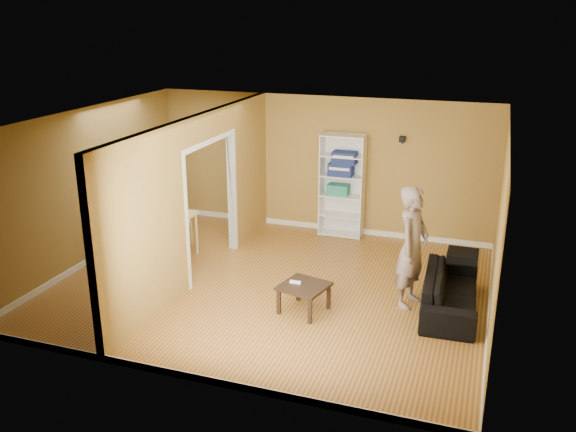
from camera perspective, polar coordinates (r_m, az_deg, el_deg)
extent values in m
plane|color=#B7762D|center=(9.61, -1.53, -6.46)|extent=(6.50, 6.50, 0.00)
plane|color=white|center=(8.83, -1.67, 9.01)|extent=(6.50, 6.50, 0.00)
plane|color=olive|center=(11.65, 3.18, 4.83)|extent=(6.50, 0.00, 6.50)
plane|color=olive|center=(6.80, -9.82, -5.75)|extent=(6.50, 0.00, 6.50)
plane|color=olive|center=(10.68, -18.17, 2.63)|extent=(0.00, 5.50, 5.50)
plane|color=olive|center=(8.60, 19.13, -1.27)|extent=(0.00, 5.50, 5.50)
cube|color=black|center=(11.16, 10.63, 7.08)|extent=(0.10, 0.10, 0.10)
imported|color=black|center=(9.03, 15.01, -6.33)|extent=(1.93, 0.90, 0.72)
imported|color=slate|center=(8.78, 11.61, -1.91)|extent=(0.89, 0.76, 2.10)
cube|color=white|center=(11.54, 3.16, 3.01)|extent=(0.02, 0.36, 1.94)
cube|color=white|center=(11.35, 7.04, 2.63)|extent=(0.02, 0.36, 1.94)
cube|color=white|center=(11.60, 5.29, 3.04)|extent=(0.82, 0.02, 1.94)
cube|color=white|center=(11.73, 4.95, -1.65)|extent=(0.78, 0.36, 0.02)
cube|color=white|center=(11.61, 5.00, 0.11)|extent=(0.78, 0.36, 0.02)
cube|color=white|center=(11.49, 5.06, 1.91)|extent=(0.78, 0.36, 0.02)
cube|color=white|center=(11.39, 5.11, 3.74)|extent=(0.78, 0.36, 0.02)
cube|color=white|center=(11.30, 5.17, 5.61)|extent=(0.78, 0.36, 0.02)
cube|color=white|center=(11.22, 5.22, 7.51)|extent=(0.78, 0.36, 0.02)
cube|color=#138476|center=(11.48, 4.72, 2.48)|extent=(0.40, 0.26, 0.20)
cube|color=#211D53|center=(11.36, 4.98, 4.37)|extent=(0.45, 0.29, 0.23)
cube|color=navy|center=(11.30, 5.32, 5.45)|extent=(0.44, 0.29, 0.23)
cube|color=black|center=(8.65, 1.51, -6.58)|extent=(0.62, 0.62, 0.04)
cube|color=black|center=(8.59, -0.68, -8.28)|extent=(0.05, 0.05, 0.37)
cube|color=black|center=(8.45, 2.64, -8.79)|extent=(0.05, 0.05, 0.37)
cube|color=black|center=(9.03, 0.43, -6.88)|extent=(0.05, 0.05, 0.37)
cube|color=black|center=(8.89, 3.60, -7.34)|extent=(0.05, 0.05, 0.37)
cube|color=white|center=(8.68, 0.70, -6.20)|extent=(0.16, 0.04, 0.03)
cube|color=#E1CF7A|center=(10.64, -12.33, 0.07)|extent=(1.26, 0.84, 0.04)
cylinder|color=#E1CF7A|center=(10.79, -15.81, -2.17)|extent=(0.05, 0.05, 0.75)
cylinder|color=#E1CF7A|center=(10.20, -10.45, -2.98)|extent=(0.05, 0.05, 0.75)
cylinder|color=#E1CF7A|center=(11.35, -13.74, -0.95)|extent=(0.05, 0.05, 0.75)
cylinder|color=#E1CF7A|center=(10.80, -8.57, -1.64)|extent=(0.05, 0.05, 0.75)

